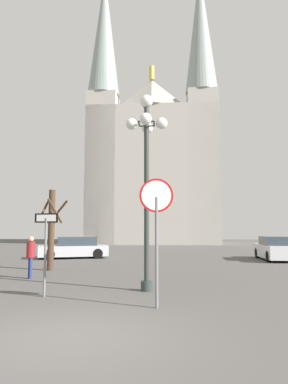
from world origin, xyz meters
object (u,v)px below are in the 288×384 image
Objects in this scene: cathedral at (153,160)px; parked_car_near_white at (276,249)px; parked_car_far_silver at (74,248)px; bare_tree at (51,227)px; pedestrian_walking at (31,253)px; stop_sign at (156,215)px; one_way_arrow_sign at (46,242)px; street_lamp at (147,155)px.

parked_car_near_white is at bearing -71.46° from cathedral.
parked_car_near_white is at bearing -3.02° from parked_car_far_silver.
bare_tree reaches higher than parked_car_near_white.
cathedral is 27.12m from parked_car_far_silver.
stop_sign is at bearing -43.06° from pedestrian_walking.
one_way_arrow_sign is 0.49× the size of parked_car_far_silver.
parked_car_near_white is (7.03, 13.36, -1.54)m from stop_sign.
parked_car_far_silver is at bearing 101.53° from one_way_arrow_sign.
bare_tree is at bearing -153.68° from parked_car_near_white.
stop_sign is (1.39, -38.48, -9.33)m from cathedral.
parked_car_near_white is (8.43, -25.12, -10.87)m from cathedral.
stop_sign reaches higher than parked_car_near_white.
street_lamp is at bearing -65.17° from parked_car_far_silver.
pedestrian_walking reaches higher than parked_car_far_silver.
parked_car_far_silver is 9.41m from pedestrian_walking.
bare_tree is 2.87m from pedestrian_walking.
street_lamp is (-0.37, 2.28, 2.00)m from stop_sign.
parked_car_near_white is (12.14, 6.00, -1.28)m from bare_tree.
one_way_arrow_sign is 3.98m from pedestrian_walking.
one_way_arrow_sign is (-3.18, 1.16, -0.71)m from stop_sign.
pedestrian_walking is (-1.81, 3.50, -0.55)m from one_way_arrow_sign.
stop_sign is 0.84× the size of bare_tree.
pedestrian_walking is (0.11, -2.69, -1.00)m from bare_tree.
bare_tree is 6.85m from parked_car_far_silver.
cathedral is 8.46× the size of parked_car_near_white.
cathedral is 32.78m from bare_tree.
one_way_arrow_sign is 1.45× the size of pedestrian_walking.
parked_car_far_silver is (-0.70, 6.68, -1.31)m from bare_tree.
bare_tree is 2.32× the size of pedestrian_walking.
stop_sign is at bearing -117.77° from parked_car_near_white.
bare_tree reaches higher than parked_car_far_silver.
cathedral reaches higher than bare_tree.
pedestrian_walking is (-4.99, 4.67, -1.26)m from stop_sign.
cathedral is 39.62m from stop_sign.
parked_car_near_white is (10.21, 12.19, -0.83)m from one_way_arrow_sign.
one_way_arrow_sign is 0.52× the size of parked_car_near_white.
street_lamp is at bearing -88.38° from cathedral.
street_lamp is 7.30m from bare_tree.
parked_car_near_white is 2.81× the size of pedestrian_walking.
cathedral reaches higher than parked_car_near_white.
bare_tree reaches higher than stop_sign.
one_way_arrow_sign is 15.93m from parked_car_near_white.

